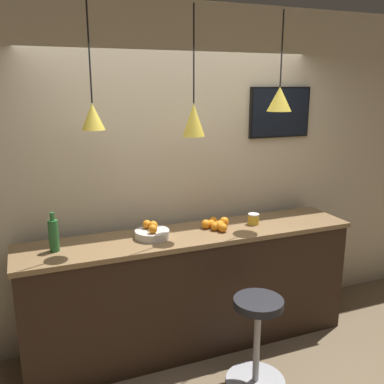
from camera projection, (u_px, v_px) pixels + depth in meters
The scene contains 11 objects.
back_wall at pixel (176, 175), 3.79m from camera, with size 8.00×0.06×2.90m.
service_counter at pixel (192, 290), 3.66m from camera, with size 2.82×0.56×1.03m.
bar_stool at pixel (257, 330), 3.19m from camera, with size 0.46×0.46×0.70m.
fruit_bowl at pixel (152, 233), 3.41m from camera, with size 0.28×0.28×0.14m.
orange_pile at pixel (217, 224), 3.63m from camera, with size 0.26×0.28×0.08m.
juice_bottle at pixel (54, 235), 3.12m from camera, with size 0.07×0.07×0.30m.
spread_jar at pixel (253, 219), 3.75m from camera, with size 0.10×0.10×0.10m.
pendant_lamp_left at pixel (93, 116), 2.99m from camera, with size 0.17×0.17×0.89m.
pendant_lamp_middle at pixel (194, 119), 3.28m from camera, with size 0.17×0.17×0.96m.
pendant_lamp_right at pixel (280, 99), 3.52m from camera, with size 0.20×0.20×0.79m.
mounted_tv at pixel (280, 112), 3.98m from camera, with size 0.63×0.04×0.46m.
Camera 1 is at (-1.25, -2.40, 2.23)m, focal length 40.00 mm.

